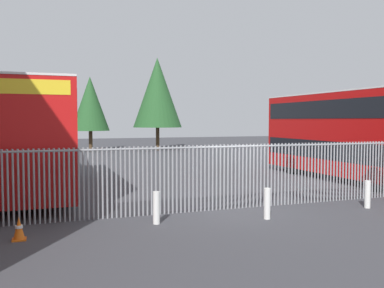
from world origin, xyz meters
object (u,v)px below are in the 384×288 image
bollard_near_left (156,208)px  bollard_center_front (267,204)px  bollard_near_right (368,194)px  double_decker_bus_near_gate (345,132)px  traffic_cone_mid_forecourt (19,229)px  double_decker_bus_behind_fence_left (36,134)px

bollard_near_left → bollard_center_front: same height
bollard_center_front → bollard_near_right: bearing=3.8°
double_decker_bus_near_gate → bollard_center_front: bearing=-142.4°
bollard_near_left → bollard_center_front: (3.34, -0.54, 0.00)m
double_decker_bus_near_gate → bollard_near_right: 7.26m
bollard_center_front → double_decker_bus_near_gate: bearing=37.6°
traffic_cone_mid_forecourt → double_decker_bus_behind_fence_left: bearing=87.1°
bollard_center_front → bollard_near_left: bearing=170.8°
double_decker_bus_near_gate → bollard_near_right: double_decker_bus_near_gate is taller
bollard_near_left → double_decker_bus_near_gate: bearing=26.3°
double_decker_bus_behind_fence_left → double_decker_bus_near_gate: bearing=-5.5°
bollard_near_left → bollard_near_right: bearing=-2.1°
bollard_near_left → traffic_cone_mid_forecourt: bearing=-173.0°
traffic_cone_mid_forecourt → bollard_near_right: bearing=0.9°
bollard_center_front → bollard_near_right: (4.06, 0.27, 0.00)m
double_decker_bus_near_gate → traffic_cone_mid_forecourt: (-14.94, -6.01, -2.13)m
bollard_near_left → traffic_cone_mid_forecourt: bollard_near_left is taller
bollard_center_front → traffic_cone_mid_forecourt: (-7.02, 0.09, -0.19)m
double_decker_bus_behind_fence_left → bollard_near_right: (10.72, -7.24, -1.95)m
bollard_center_front → bollard_near_right: size_ratio=1.00×
double_decker_bus_near_gate → double_decker_bus_behind_fence_left: 14.64m
double_decker_bus_near_gate → traffic_cone_mid_forecourt: bearing=-158.1°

